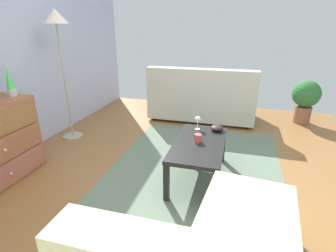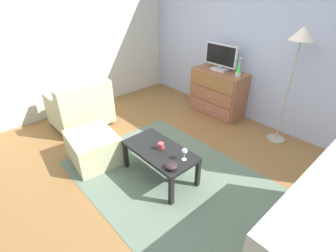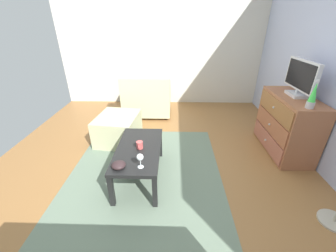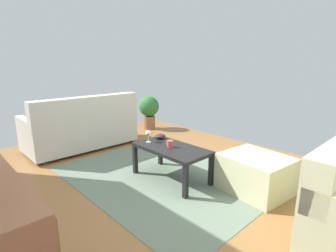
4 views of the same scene
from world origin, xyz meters
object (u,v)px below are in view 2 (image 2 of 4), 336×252
at_px(lava_lamp, 239,68).
at_px(standing_lamp, 300,46).
at_px(tv, 221,57).
at_px(wine_glass, 184,151).
at_px(armchair, 81,108).
at_px(mug, 161,146).
at_px(ottoman, 93,148).
at_px(dresser, 218,93).
at_px(couch_large, 331,243).
at_px(bowl_decorative, 171,166).
at_px(coffee_table, 160,153).

distance_m(lava_lamp, standing_lamp, 1.00).
height_order(tv, standing_lamp, standing_lamp).
distance_m(wine_glass, armchair, 2.32).
bearing_deg(wine_glass, mug, -170.02).
bearing_deg(ottoman, dresser, 85.07).
distance_m(mug, couch_large, 1.90).
xyz_separation_m(dresser, armchair, (-1.28, -2.15, -0.08)).
relative_size(tv, couch_large, 0.37).
bearing_deg(mug, couch_large, 7.15).
height_order(dresser, lava_lamp, lava_lamp).
bearing_deg(armchair, lava_lamp, 51.23).
relative_size(dresser, armchair, 1.10).
height_order(bowl_decorative, standing_lamp, standing_lamp).
height_order(mug, standing_lamp, standing_lamp).
distance_m(dresser, lava_lamp, 0.70).
bearing_deg(lava_lamp, coffee_table, -82.40).
xyz_separation_m(dresser, standing_lamp, (1.27, -0.05, 1.07)).
bearing_deg(lava_lamp, bowl_decorative, -73.51).
height_order(wine_glass, mug, wine_glass).
xyz_separation_m(coffee_table, ottoman, (-0.88, -0.47, -0.16)).
distance_m(couch_large, ottoman, 2.87).
height_order(armchair, standing_lamp, standing_lamp).
relative_size(wine_glass, standing_lamp, 0.09).
height_order(ottoman, standing_lamp, standing_lamp).
relative_size(mug, armchair, 0.12).
bearing_deg(armchair, wine_glass, 5.15).
relative_size(tv, mug, 5.69).
height_order(mug, bowl_decorative, mug).
bearing_deg(lava_lamp, wine_glass, -72.12).
relative_size(armchair, ottoman, 1.32).
relative_size(tv, lava_lamp, 1.96).
bearing_deg(standing_lamp, armchair, -140.61).
height_order(dresser, bowl_decorative, dresser).
distance_m(dresser, ottoman, 2.51).
bearing_deg(armchair, mug, 4.30).
bearing_deg(standing_lamp, ottoman, -121.32).
height_order(tv, ottoman, tv).
xyz_separation_m(bowl_decorative, standing_lamp, (0.24, 2.11, 1.03)).
bearing_deg(lava_lamp, tv, 171.18).
xyz_separation_m(coffee_table, mug, (0.01, 0.02, 0.10)).
bearing_deg(coffee_table, couch_large, 7.64).
distance_m(dresser, standing_lamp, 1.66).
bearing_deg(bowl_decorative, tv, 115.92).
xyz_separation_m(lava_lamp, wine_glass, (0.61, -1.90, -0.44)).
bearing_deg(mug, tv, 109.17).
distance_m(lava_lamp, mug, 2.04).
height_order(coffee_table, mug, mug).
bearing_deg(wine_glass, bowl_decorative, -86.26).
distance_m(tv, standing_lamp, 1.36).
xyz_separation_m(dresser, coffee_table, (0.67, -2.02, -0.05)).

